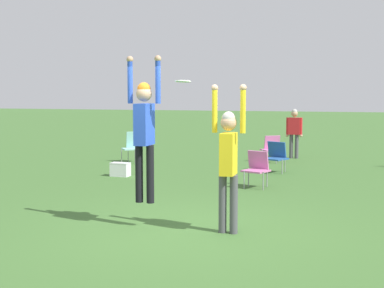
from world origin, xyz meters
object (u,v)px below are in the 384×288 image
(cooler_box, at_px, (120,169))
(camping_chair_5, at_px, (271,147))
(camping_chair_2, at_px, (133,145))
(camping_chair_4, at_px, (257,167))
(camping_chair_0, at_px, (276,155))
(person_spectator_far, at_px, (294,129))
(frisbee, at_px, (183,81))
(person_jumping, at_px, (144,125))
(person_defending, at_px, (228,154))

(cooler_box, bearing_deg, camping_chair_5, 52.85)
(camping_chair_2, xyz_separation_m, camping_chair_5, (4.00, 1.43, -0.07))
(camping_chair_4, distance_m, camping_chair_5, 4.57)
(camping_chair_0, bearing_deg, camping_chair_5, -52.98)
(camping_chair_5, bearing_deg, camping_chair_2, -16.86)
(person_spectator_far, bearing_deg, camping_chair_0, -88.86)
(frisbee, relative_size, camping_chair_0, 0.30)
(person_jumping, xyz_separation_m, person_defending, (1.33, 0.08, -0.42))
(camping_chair_2, relative_size, camping_chair_4, 1.16)
(camping_chair_0, distance_m, person_spectator_far, 3.35)
(person_defending, relative_size, camping_chair_4, 2.75)
(camping_chair_2, bearing_deg, person_spectator_far, 172.88)
(person_jumping, bearing_deg, camping_chair_2, 23.38)
(frisbee, height_order, cooler_box, frisbee)
(person_jumping, xyz_separation_m, camping_chair_5, (0.35, 8.70, -1.14))
(frisbee, distance_m, camping_chair_5, 8.83)
(frisbee, distance_m, camping_chair_2, 8.55)
(person_jumping, bearing_deg, camping_chair_4, -15.24)
(person_defending, bearing_deg, frisbee, -92.09)
(person_spectator_far, relative_size, cooler_box, 3.37)
(person_jumping, height_order, cooler_box, person_jumping)
(camping_chair_5, distance_m, person_spectator_far, 1.45)
(person_defending, bearing_deg, person_jumping, -90.00)
(person_defending, relative_size, camping_chair_5, 2.73)
(frisbee, height_order, camping_chair_2, frisbee)
(camping_chair_0, height_order, camping_chair_4, camping_chair_4)
(camping_chair_0, relative_size, cooler_box, 1.69)
(camping_chair_2, height_order, person_spectator_far, person_spectator_far)
(person_jumping, height_order, camping_chair_4, person_jumping)
(camping_chair_5, height_order, cooler_box, camping_chair_5)
(frisbee, distance_m, person_spectator_far, 9.99)
(camping_chair_4, bearing_deg, person_spectator_far, -71.07)
(frisbee, height_order, camping_chair_0, frisbee)
(frisbee, xyz_separation_m, camping_chair_0, (0.24, 6.59, -1.82))
(person_jumping, xyz_separation_m, person_spectator_far, (0.85, 9.97, -0.66))
(person_jumping, distance_m, camping_chair_0, 6.81)
(person_defending, height_order, camping_chair_2, person_defending)
(person_spectator_far, bearing_deg, person_defending, -86.17)
(person_defending, height_order, frisbee, frisbee)
(camping_chair_4, bearing_deg, camping_chair_5, -64.65)
(camping_chair_5, bearing_deg, camping_chair_0, 67.36)
(person_jumping, relative_size, person_spectator_far, 1.41)
(person_spectator_far, bearing_deg, cooler_box, -122.85)
(frisbee, bearing_deg, camping_chair_4, 86.31)
(person_defending, height_order, person_spectator_far, person_defending)
(person_defending, bearing_deg, camping_chair_4, -177.04)
(camping_chair_4, bearing_deg, frisbee, 104.98)
(camping_chair_4, height_order, cooler_box, camping_chair_4)
(camping_chair_0, height_order, camping_chair_2, camping_chair_2)
(person_defending, distance_m, camping_chair_5, 8.71)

